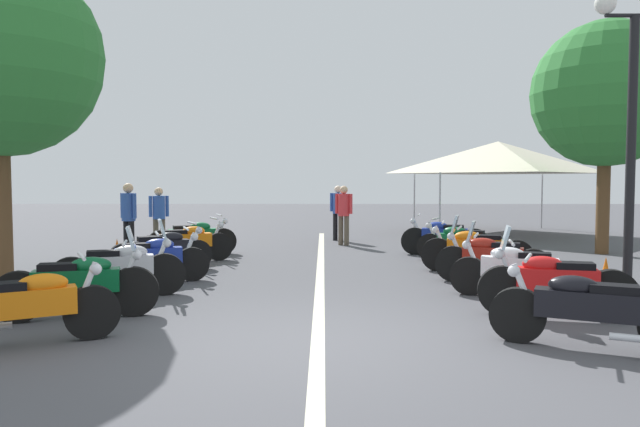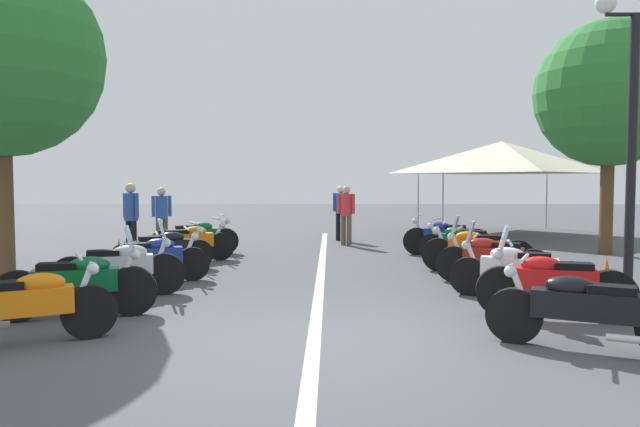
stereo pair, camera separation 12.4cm
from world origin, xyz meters
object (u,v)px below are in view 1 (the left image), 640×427
bystander_0 (129,214)px  event_tent (498,157)px  motorcycle_right_row_1 (554,283)px  motorcycle_right_row_4 (476,249)px  motorcycle_left_row_0 (28,306)px  motorcycle_right_row_5 (462,242)px  motorcycle_left_row_1 (79,284)px  motorcycle_left_row_3 (150,258)px  motorcycle_right_row_6 (444,237)px  street_lamp_twin_globe (633,90)px  motorcycle_left_row_2 (121,268)px  motorcycle_right_row_0 (589,309)px  motorcycle_left_row_5 (186,242)px  motorcycle_right_row_2 (517,269)px  roadside_tree_0 (606,95)px  traffic_cone_1 (606,277)px  bystander_2 (159,213)px  bystander_3 (338,208)px  traffic_cone_0 (117,254)px  bystander_1 (344,210)px  motorcycle_left_row_4 (162,249)px  motorcycle_left_row_6 (193,237)px  motorcycle_right_row_3 (491,257)px

bystander_0 → event_tent: size_ratio=0.32×
motorcycle_right_row_1 → motorcycle_right_row_4: motorcycle_right_row_1 is taller
motorcycle_left_row_0 → motorcycle_right_row_5: bearing=18.2°
motorcycle_left_row_0 → motorcycle_right_row_4: (5.29, -6.32, 0.02)m
motorcycle_left_row_1 → motorcycle_left_row_3: 2.71m
motorcycle_right_row_6 → street_lamp_twin_globe: size_ratio=0.45×
motorcycle_left_row_2 → motorcycle_right_row_0: 6.67m
motorcycle_left_row_5 → motorcycle_right_row_2: motorcycle_right_row_2 is taller
motorcycle_left_row_0 → motorcycle_right_row_2: motorcycle_right_row_2 is taller
motorcycle_left_row_5 → roadside_tree_0: bearing=-16.2°
motorcycle_left_row_3 → bystander_0: bystander_0 is taller
motorcycle_right_row_6 → bystander_0: 7.65m
traffic_cone_1 → bystander_2: bearing=55.8°
motorcycle_right_row_0 → traffic_cone_1: size_ratio=3.25×
motorcycle_left_row_1 → bystander_3: 10.86m
motorcycle_left_row_2 → motorcycle_right_row_0: (-2.79, -6.06, -0.02)m
traffic_cone_1 → motorcycle_left_row_2: bearing=92.2°
motorcycle_right_row_5 → bystander_0: size_ratio=1.10×
motorcycle_right_row_4 → traffic_cone_0: bearing=9.2°
motorcycle_right_row_4 → bystander_1: (4.91, 2.48, 0.53)m
motorcycle_right_row_2 → motorcycle_left_row_4: bearing=-3.7°
motorcycle_left_row_2 → roadside_tree_0: (5.58, -10.21, 3.50)m
roadside_tree_0 → traffic_cone_1: bearing=155.0°
motorcycle_right_row_4 → bystander_1: bystander_1 is taller
motorcycle_left_row_0 → motorcycle_left_row_2: motorcycle_left_row_2 is taller
motorcycle_left_row_5 → motorcycle_right_row_4: (-1.39, -6.14, 0.01)m
motorcycle_right_row_5 → roadside_tree_0: roadside_tree_0 is taller
motorcycle_left_row_4 → motorcycle_left_row_5: size_ratio=0.94×
motorcycle_left_row_4 → motorcycle_left_row_5: motorcycle_left_row_5 is taller
motorcycle_left_row_6 → traffic_cone_1: size_ratio=3.37×
motorcycle_right_row_0 → bystander_1: 10.55m
motorcycle_right_row_6 → event_tent: bearing=-104.0°
motorcycle_right_row_3 → traffic_cone_1: bearing=165.7°
motorcycle_left_row_2 → bystander_1: 8.40m
motorcycle_left_row_3 → street_lamp_twin_globe: 8.40m
motorcycle_left_row_0 → motorcycle_left_row_1: size_ratio=0.89×
motorcycle_left_row_4 → traffic_cone_0: (0.56, 1.12, -0.16)m
motorcycle_left_row_6 → bystander_0: size_ratio=1.16×
motorcycle_left_row_1 → bystander_0: bystander_0 is taller
traffic_cone_0 → bystander_0: size_ratio=0.34×
bystander_0 → motorcycle_right_row_0: bearing=-102.4°
motorcycle_right_row_3 → roadside_tree_0: (4.28, -4.03, 3.51)m
motorcycle_right_row_2 → motorcycle_right_row_4: size_ratio=0.95×
motorcycle_right_row_6 → motorcycle_right_row_4: bearing=105.4°
motorcycle_left_row_1 → motorcycle_right_row_0: bearing=-28.3°
bystander_3 → motorcycle_left_row_3: bearing=-179.8°
motorcycle_right_row_4 → traffic_cone_0: motorcycle_right_row_4 is taller
bystander_1 → roadside_tree_0: roadside_tree_0 is taller
motorcycle_right_row_2 → motorcycle_left_row_5: bearing=-13.9°
motorcycle_right_row_0 → motorcycle_right_row_5: motorcycle_right_row_5 is taller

